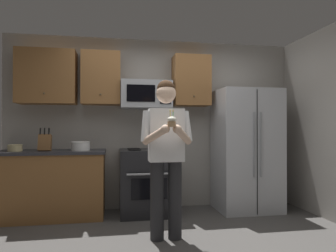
{
  "coord_description": "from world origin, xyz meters",
  "views": [
    {
      "loc": [
        -0.61,
        -3.03,
        1.22
      ],
      "look_at": [
        -0.02,
        0.31,
        1.25
      ],
      "focal_mm": 32.83,
      "sensor_mm": 36.0,
      "label": 1
    }
  ],
  "objects_px": {
    "microwave": "(146,95)",
    "knife_block": "(45,143)",
    "refrigerator": "(246,150)",
    "bowl_small_colored": "(15,148)",
    "cupcake": "(172,121)",
    "oven_range": "(147,182)",
    "person": "(166,149)",
    "bowl_large_white": "(80,146)"
  },
  "relations": [
    {
      "from": "microwave",
      "to": "bowl_small_colored",
      "type": "distance_m",
      "value": 1.92
    },
    {
      "from": "microwave",
      "to": "knife_block",
      "type": "bearing_deg",
      "value": -173.86
    },
    {
      "from": "refrigerator",
      "to": "bowl_small_colored",
      "type": "xyz_separation_m",
      "value": [
        -3.26,
        0.02,
        0.07
      ]
    },
    {
      "from": "microwave",
      "to": "cupcake",
      "type": "height_order",
      "value": "microwave"
    },
    {
      "from": "oven_range",
      "to": "refrigerator",
      "type": "distance_m",
      "value": 1.56
    },
    {
      "from": "oven_range",
      "to": "cupcake",
      "type": "relative_size",
      "value": 5.36
    },
    {
      "from": "microwave",
      "to": "bowl_small_colored",
      "type": "height_order",
      "value": "microwave"
    },
    {
      "from": "bowl_small_colored",
      "to": "cupcake",
      "type": "distance_m",
      "value": 2.34
    },
    {
      "from": "microwave",
      "to": "refrigerator",
      "type": "distance_m",
      "value": 1.72
    },
    {
      "from": "person",
      "to": "bowl_small_colored",
      "type": "bearing_deg",
      "value": 150.97
    },
    {
      "from": "knife_block",
      "to": "microwave",
      "type": "bearing_deg",
      "value": 6.14
    },
    {
      "from": "knife_block",
      "to": "cupcake",
      "type": "relative_size",
      "value": 1.84
    },
    {
      "from": "microwave",
      "to": "bowl_small_colored",
      "type": "xyz_separation_m",
      "value": [
        -1.76,
        -0.14,
        -0.75
      ]
    },
    {
      "from": "bowl_large_white",
      "to": "knife_block",
      "type": "bearing_deg",
      "value": -176.72
    },
    {
      "from": "microwave",
      "to": "knife_block",
      "type": "relative_size",
      "value": 2.31
    },
    {
      "from": "bowl_small_colored",
      "to": "person",
      "type": "height_order",
      "value": "person"
    },
    {
      "from": "refrigerator",
      "to": "oven_range",
      "type": "bearing_deg",
      "value": 178.5
    },
    {
      "from": "microwave",
      "to": "person",
      "type": "relative_size",
      "value": 0.42
    },
    {
      "from": "oven_range",
      "to": "bowl_small_colored",
      "type": "distance_m",
      "value": 1.83
    },
    {
      "from": "bowl_large_white",
      "to": "cupcake",
      "type": "bearing_deg",
      "value": -53.4
    },
    {
      "from": "refrigerator",
      "to": "person",
      "type": "height_order",
      "value": "refrigerator"
    },
    {
      "from": "microwave",
      "to": "bowl_large_white",
      "type": "relative_size",
      "value": 2.85
    },
    {
      "from": "bowl_large_white",
      "to": "bowl_small_colored",
      "type": "distance_m",
      "value": 0.84
    },
    {
      "from": "bowl_small_colored",
      "to": "cupcake",
      "type": "height_order",
      "value": "cupcake"
    },
    {
      "from": "oven_range",
      "to": "microwave",
      "type": "relative_size",
      "value": 1.26
    },
    {
      "from": "person",
      "to": "cupcake",
      "type": "height_order",
      "value": "person"
    },
    {
      "from": "microwave",
      "to": "knife_block",
      "type": "height_order",
      "value": "microwave"
    },
    {
      "from": "knife_block",
      "to": "bowl_small_colored",
      "type": "relative_size",
      "value": 1.69
    },
    {
      "from": "oven_range",
      "to": "refrigerator",
      "type": "relative_size",
      "value": 0.52
    },
    {
      "from": "cupcake",
      "to": "bowl_small_colored",
      "type": "bearing_deg",
      "value": 143.83
    },
    {
      "from": "microwave",
      "to": "cupcake",
      "type": "bearing_deg",
      "value": -85.98
    },
    {
      "from": "knife_block",
      "to": "bowl_large_white",
      "type": "xyz_separation_m",
      "value": [
        0.46,
        0.03,
        -0.05
      ]
    },
    {
      "from": "bowl_large_white",
      "to": "bowl_small_colored",
      "type": "height_order",
      "value": "bowl_large_white"
    },
    {
      "from": "refrigerator",
      "to": "bowl_small_colored",
      "type": "relative_size",
      "value": 9.49
    },
    {
      "from": "person",
      "to": "bowl_large_white",
      "type": "bearing_deg",
      "value": 134.27
    },
    {
      "from": "oven_range",
      "to": "bowl_large_white",
      "type": "relative_size",
      "value": 3.59
    },
    {
      "from": "cupcake",
      "to": "bowl_large_white",
      "type": "bearing_deg",
      "value": 126.6
    },
    {
      "from": "refrigerator",
      "to": "cupcake",
      "type": "relative_size",
      "value": 10.35
    },
    {
      "from": "person",
      "to": "cupcake",
      "type": "bearing_deg",
      "value": -90.0
    },
    {
      "from": "oven_range",
      "to": "cupcake",
      "type": "distance_m",
      "value": 1.62
    },
    {
      "from": "refrigerator",
      "to": "bowl_small_colored",
      "type": "height_order",
      "value": "refrigerator"
    },
    {
      "from": "knife_block",
      "to": "person",
      "type": "distance_m",
      "value": 1.81
    }
  ]
}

